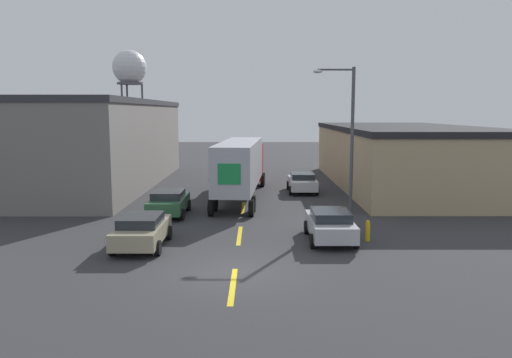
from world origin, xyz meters
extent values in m
plane|color=#333335|center=(0.00, 0.00, 0.00)|extent=(160.00, 160.00, 0.00)
cube|color=yellow|center=(0.00, -1.42, 0.00)|extent=(0.20, 3.68, 0.01)
cube|color=yellow|center=(0.00, 5.58, 0.00)|extent=(0.20, 3.68, 0.01)
cube|color=yellow|center=(0.00, 12.58, 0.00)|extent=(0.20, 3.68, 0.01)
cube|color=slate|center=(-12.18, 22.26, 3.22)|extent=(9.65, 24.66, 6.44)
cube|color=#333338|center=(-12.18, 22.26, 6.64)|extent=(9.85, 24.86, 0.40)
cube|color=tan|center=(12.54, 22.00, 2.20)|extent=(10.37, 23.96, 4.40)
cube|color=#232326|center=(12.54, 22.00, 4.60)|extent=(10.57, 24.16, 0.40)
cube|color=#B21919|center=(0.21, 22.17, 1.91)|extent=(2.37, 2.90, 2.83)
cube|color=#A8A8B2|center=(-0.29, 14.86, 2.52)|extent=(3.07, 11.43, 2.89)
cube|color=#198442|center=(-0.67, 9.21, 2.52)|extent=(1.27, 0.12, 1.16)
cylinder|color=black|center=(1.38, 22.44, 0.49)|extent=(0.35, 1.00, 0.98)
cylinder|color=black|center=(-0.91, 22.59, 0.49)|extent=(0.35, 1.00, 0.98)
cylinder|color=black|center=(1.31, 21.34, 0.49)|extent=(0.35, 1.00, 0.98)
cylinder|color=black|center=(-0.99, 21.49, 0.49)|extent=(0.35, 1.00, 0.98)
cylinder|color=black|center=(0.63, 11.34, 0.49)|extent=(0.35, 1.00, 0.98)
cylinder|color=black|center=(-1.67, 11.49, 0.49)|extent=(0.35, 1.00, 0.98)
cylinder|color=black|center=(0.53, 9.94, 0.49)|extent=(0.35, 1.00, 0.98)
cylinder|color=black|center=(-1.77, 10.10, 0.49)|extent=(0.35, 1.00, 0.98)
cube|color=tan|center=(-4.21, 3.50, 0.68)|extent=(1.89, 4.26, 0.71)
cube|color=#23282D|center=(-4.21, 3.37, 1.24)|extent=(1.66, 2.22, 0.41)
cylinder|color=black|center=(-3.27, 4.82, 0.32)|extent=(0.22, 0.65, 0.65)
cylinder|color=black|center=(-5.15, 4.82, 0.32)|extent=(0.22, 0.65, 0.65)
cylinder|color=black|center=(-3.27, 2.18, 0.32)|extent=(0.22, 0.65, 0.65)
cylinder|color=black|center=(-5.15, 2.18, 0.32)|extent=(0.22, 0.65, 0.65)
cube|color=#2D5B38|center=(-4.21, 10.31, 0.68)|extent=(1.89, 4.26, 0.71)
cube|color=#23282D|center=(-4.21, 10.18, 1.24)|extent=(1.66, 2.22, 0.41)
cylinder|color=black|center=(-3.27, 11.63, 0.32)|extent=(0.22, 0.65, 0.65)
cylinder|color=black|center=(-5.15, 11.63, 0.32)|extent=(0.22, 0.65, 0.65)
cylinder|color=black|center=(-3.27, 8.99, 0.32)|extent=(0.22, 0.65, 0.65)
cylinder|color=black|center=(-5.15, 8.99, 0.32)|extent=(0.22, 0.65, 0.65)
cube|color=silver|center=(4.21, 18.57, 0.68)|extent=(1.89, 4.26, 0.71)
cube|color=#23282D|center=(4.21, 18.44, 1.24)|extent=(1.66, 2.22, 0.41)
cylinder|color=black|center=(5.15, 19.89, 0.32)|extent=(0.22, 0.65, 0.65)
cylinder|color=black|center=(3.27, 19.89, 0.32)|extent=(0.22, 0.65, 0.65)
cylinder|color=black|center=(5.15, 17.25, 0.32)|extent=(0.22, 0.65, 0.65)
cylinder|color=black|center=(3.27, 17.25, 0.32)|extent=(0.22, 0.65, 0.65)
cube|color=#B2B2B7|center=(4.21, 4.62, 0.68)|extent=(1.89, 4.26, 0.71)
cube|color=#23282D|center=(4.21, 4.50, 1.24)|extent=(1.66, 2.22, 0.41)
cylinder|color=black|center=(5.15, 5.94, 0.32)|extent=(0.22, 0.65, 0.65)
cylinder|color=black|center=(3.27, 5.94, 0.32)|extent=(0.22, 0.65, 0.65)
cylinder|color=black|center=(5.15, 3.30, 0.32)|extent=(0.22, 0.65, 0.65)
cylinder|color=black|center=(3.27, 3.30, 0.32)|extent=(0.22, 0.65, 0.65)
cylinder|color=#47474C|center=(-15.54, 54.57, 5.06)|extent=(0.28, 0.28, 10.12)
cylinder|color=#47474C|center=(-18.07, 56.04, 5.06)|extent=(0.28, 0.28, 10.12)
cylinder|color=#47474C|center=(-18.07, 53.11, 5.06)|extent=(0.28, 0.28, 10.12)
cylinder|color=#4C4C51|center=(-17.23, 54.57, 9.92)|extent=(3.66, 3.66, 0.30)
sphere|color=silver|center=(-17.23, 54.57, 12.17)|extent=(4.83, 4.83, 4.83)
cylinder|color=#4C4C51|center=(6.36, 11.04, 4.22)|extent=(0.20, 0.20, 8.43)
cylinder|color=#4C4C51|center=(5.33, 11.04, 8.28)|extent=(2.06, 0.11, 0.11)
ellipsoid|color=silver|center=(4.30, 11.04, 8.18)|extent=(0.56, 0.32, 0.22)
cylinder|color=gold|center=(5.93, 4.53, 0.41)|extent=(0.22, 0.22, 0.82)
sphere|color=gold|center=(5.93, 4.53, 0.88)|extent=(0.20, 0.20, 0.20)
camera|label=1|loc=(0.79, -17.85, 5.91)|focal=35.00mm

